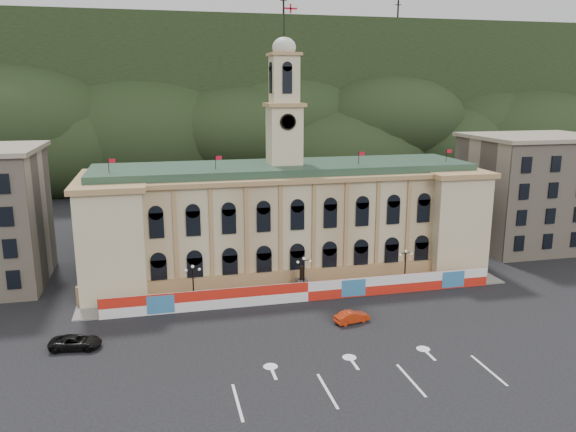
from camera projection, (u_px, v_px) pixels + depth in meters
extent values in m
plane|color=black|center=(348.00, 355.00, 56.15)|extent=(260.00, 260.00, 0.00)
cube|color=black|center=(210.00, 101.00, 174.42)|extent=(230.00, 70.00, 44.00)
cube|color=#595651|center=(338.00, 73.00, 161.59)|extent=(22.00, 8.00, 14.00)
cube|color=#595651|center=(28.00, 88.00, 141.80)|extent=(16.00, 7.00, 10.00)
cylinder|color=black|center=(283.00, 1.00, 158.44)|extent=(0.50, 0.50, 20.00)
cylinder|color=black|center=(398.00, 5.00, 166.37)|extent=(0.50, 0.50, 20.00)
cube|color=#C6B78F|center=(284.00, 223.00, 81.11)|extent=(55.00, 15.00, 14.00)
cube|color=#A78051|center=(298.00, 278.00, 75.02)|extent=(56.00, 0.80, 2.40)
cube|color=#A78051|center=(284.00, 173.00, 79.47)|extent=(56.20, 16.20, 0.60)
cube|color=#2A4735|center=(284.00, 168.00, 79.31)|extent=(53.00, 13.00, 1.20)
cube|color=beige|center=(115.00, 234.00, 74.84)|extent=(8.00, 17.00, 14.00)
cube|color=beige|center=(436.00, 216.00, 85.48)|extent=(8.00, 17.00, 14.00)
cube|color=beige|center=(284.00, 135.00, 78.28)|extent=(4.40, 4.40, 8.00)
cube|color=#A78051|center=(284.00, 105.00, 77.34)|extent=(5.20, 5.20, 0.50)
cube|color=beige|center=(284.00, 80.00, 76.60)|extent=(3.60, 3.60, 6.50)
cube|color=#A78051|center=(284.00, 54.00, 75.83)|extent=(4.20, 4.20, 0.40)
cylinder|color=black|center=(288.00, 122.00, 75.65)|extent=(2.20, 0.20, 2.20)
ellipsoid|color=beige|center=(284.00, 47.00, 75.63)|extent=(3.20, 3.20, 2.72)
cylinder|color=black|center=(284.00, 22.00, 74.91)|extent=(0.12, 0.12, 5.00)
cube|color=white|center=(291.00, 8.00, 74.71)|extent=(1.80, 0.04, 1.20)
cube|color=red|center=(291.00, 8.00, 74.68)|extent=(1.80, 0.02, 0.22)
cube|color=red|center=(291.00, 8.00, 74.68)|extent=(0.22, 0.02, 1.20)
cube|color=tan|center=(532.00, 193.00, 93.24)|extent=(20.00, 16.00, 18.00)
cube|color=gray|center=(537.00, 137.00, 91.15)|extent=(21.00, 17.00, 0.60)
cube|color=red|center=(308.00, 292.00, 70.08)|extent=(50.00, 0.25, 2.50)
cube|color=teal|center=(161.00, 305.00, 65.87)|extent=(3.20, 0.05, 2.20)
cube|color=teal|center=(354.00, 288.00, 71.31)|extent=(3.20, 0.05, 2.20)
cube|color=teal|center=(453.00, 279.00, 74.48)|extent=(3.20, 0.05, 2.20)
cube|color=slate|center=(302.00, 293.00, 72.95)|extent=(56.00, 5.50, 0.16)
cube|color=#595651|center=(302.00, 286.00, 73.00)|extent=(1.40, 1.40, 1.80)
cylinder|color=black|center=(302.00, 274.00, 72.62)|extent=(0.60, 0.60, 1.60)
sphere|color=black|center=(302.00, 267.00, 72.42)|extent=(0.44, 0.44, 0.44)
cylinder|color=black|center=(194.00, 304.00, 69.05)|extent=(0.44, 0.44, 0.30)
cylinder|color=black|center=(193.00, 286.00, 68.55)|extent=(0.18, 0.18, 4.80)
cube|color=black|center=(193.00, 269.00, 68.03)|extent=(1.60, 0.08, 0.08)
sphere|color=silver|center=(186.00, 270.00, 67.88)|extent=(0.36, 0.36, 0.36)
sphere|color=silver|center=(199.00, 269.00, 68.25)|extent=(0.36, 0.36, 0.36)
sphere|color=silver|center=(193.00, 267.00, 67.98)|extent=(0.40, 0.40, 0.40)
cylinder|color=black|center=(304.00, 294.00, 72.22)|extent=(0.44, 0.44, 0.30)
cylinder|color=black|center=(304.00, 278.00, 71.72)|extent=(0.18, 0.18, 4.80)
cube|color=black|center=(304.00, 260.00, 71.20)|extent=(1.60, 0.08, 0.08)
sphere|color=silver|center=(298.00, 262.00, 71.05)|extent=(0.36, 0.36, 0.36)
sphere|color=silver|center=(310.00, 261.00, 71.42)|extent=(0.36, 0.36, 0.36)
sphere|color=silver|center=(304.00, 259.00, 71.15)|extent=(0.40, 0.40, 0.40)
cylinder|color=black|center=(404.00, 285.00, 75.39)|extent=(0.44, 0.44, 0.30)
cylinder|color=black|center=(405.00, 270.00, 74.89)|extent=(0.18, 0.18, 4.80)
cube|color=black|center=(406.00, 253.00, 74.37)|extent=(1.60, 0.08, 0.08)
sphere|color=silver|center=(400.00, 255.00, 74.22)|extent=(0.36, 0.36, 0.36)
sphere|color=silver|center=(411.00, 254.00, 74.59)|extent=(0.36, 0.36, 0.36)
sphere|color=silver|center=(406.00, 251.00, 74.32)|extent=(0.40, 0.40, 0.40)
imported|color=#B82A0D|center=(352.00, 317.00, 63.78)|extent=(3.31, 4.80, 1.37)
imported|color=black|center=(76.00, 342.00, 57.36)|extent=(3.80, 5.80, 1.43)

